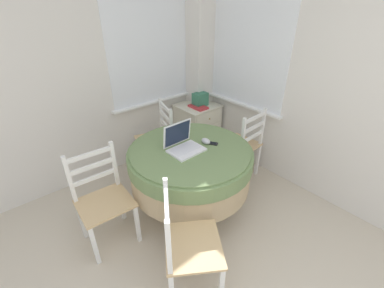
# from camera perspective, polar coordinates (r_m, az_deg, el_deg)

# --- Properties ---
(corner_room_shell) EXTENTS (4.47, 4.66, 2.55)m
(corner_room_shell) POSITION_cam_1_polar(r_m,az_deg,el_deg) (2.49, 1.63, 13.89)
(corner_room_shell) COLOR silver
(corner_room_shell) RESTS_ON ground_plane
(round_dining_table) EXTENTS (1.18, 1.18, 0.74)m
(round_dining_table) POSITION_cam_1_polar(r_m,az_deg,el_deg) (2.48, -0.39, -4.51)
(round_dining_table) COLOR #4C3D2D
(round_dining_table) RESTS_ON ground_plane
(laptop) EXTENTS (0.32, 0.27, 0.25)m
(laptop) POSITION_cam_1_polar(r_m,az_deg,el_deg) (2.35, -1.96, -0.07)
(laptop) COLOR white
(laptop) RESTS_ON round_dining_table
(computer_mouse) EXTENTS (0.06, 0.10, 0.05)m
(computer_mouse) POSITION_cam_1_polar(r_m,az_deg,el_deg) (2.47, 3.09, 0.66)
(computer_mouse) COLOR silver
(computer_mouse) RESTS_ON round_dining_table
(cell_phone) EXTENTS (0.09, 0.11, 0.01)m
(cell_phone) POSITION_cam_1_polar(r_m,az_deg,el_deg) (2.47, 4.59, 0.15)
(cell_phone) COLOR black
(cell_phone) RESTS_ON round_dining_table
(dining_chair_near_back_window) EXTENTS (0.50, 0.53, 0.89)m
(dining_chair_near_back_window) POSITION_cam_1_polar(r_m,az_deg,el_deg) (3.18, -7.78, 0.98)
(dining_chair_near_back_window) COLOR tan
(dining_chair_near_back_window) RESTS_ON ground_plane
(dining_chair_near_right_window) EXTENTS (0.46, 0.42, 0.89)m
(dining_chair_near_right_window) POSITION_cam_1_polar(r_m,az_deg,el_deg) (3.09, 10.99, -0.32)
(dining_chair_near_right_window) COLOR tan
(dining_chair_near_right_window) RESTS_ON ground_plane
(dining_chair_camera_near) EXTENTS (0.57, 0.58, 0.89)m
(dining_chair_camera_near) POSITION_cam_1_polar(r_m,az_deg,el_deg) (1.95, -1.06, -21.57)
(dining_chair_camera_near) COLOR tan
(dining_chair_camera_near) RESTS_ON ground_plane
(dining_chair_left_flank) EXTENTS (0.46, 0.42, 0.89)m
(dining_chair_left_flank) POSITION_cam_1_polar(r_m,az_deg,el_deg) (2.39, -19.16, -11.66)
(dining_chair_left_flank) COLOR tan
(dining_chair_left_flank) RESTS_ON ground_plane
(corner_cabinet) EXTENTS (0.53, 0.51, 0.66)m
(corner_cabinet) POSITION_cam_1_polar(r_m,az_deg,el_deg) (3.74, 1.20, 3.94)
(corner_cabinet) COLOR silver
(corner_cabinet) RESTS_ON ground_plane
(storage_box) EXTENTS (0.19, 0.14, 0.18)m
(storage_box) POSITION_cam_1_polar(r_m,az_deg,el_deg) (3.56, 1.84, 9.89)
(storage_box) COLOR #387A5B
(storage_box) RESTS_ON corner_cabinet
(book_on_cabinet) EXTENTS (0.16, 0.26, 0.02)m
(book_on_cabinet) POSITION_cam_1_polar(r_m,az_deg,el_deg) (3.51, 1.38, 8.25)
(book_on_cabinet) COLOR #BC3338
(book_on_cabinet) RESTS_ON corner_cabinet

